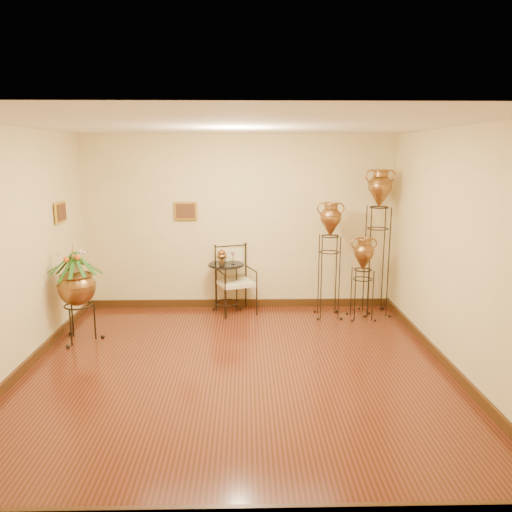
{
  "coord_description": "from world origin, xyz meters",
  "views": [
    {
      "loc": [
        0.11,
        -5.49,
        2.5
      ],
      "look_at": [
        0.25,
        1.3,
        1.1
      ],
      "focal_mm": 35.0,
      "sensor_mm": 36.0,
      "label": 1
    }
  ],
  "objects_px": {
    "amphora_mid": "(329,259)",
    "planter_urn": "(76,283)",
    "amphora_tall": "(377,241)",
    "side_table": "(226,287)",
    "armchair": "(236,280)"
  },
  "relations": [
    {
      "from": "amphora_mid",
      "to": "armchair",
      "type": "relative_size",
      "value": 1.7
    },
    {
      "from": "armchair",
      "to": "side_table",
      "type": "bearing_deg",
      "value": 159.02
    },
    {
      "from": "side_table",
      "to": "amphora_mid",
      "type": "bearing_deg",
      "value": -7.42
    },
    {
      "from": "amphora_mid",
      "to": "side_table",
      "type": "distance_m",
      "value": 1.68
    },
    {
      "from": "amphora_mid",
      "to": "armchair",
      "type": "bearing_deg",
      "value": 171.84
    },
    {
      "from": "amphora_tall",
      "to": "side_table",
      "type": "bearing_deg",
      "value": 178.11
    },
    {
      "from": "amphora_tall",
      "to": "side_table",
      "type": "relative_size",
      "value": 2.26
    },
    {
      "from": "amphora_tall",
      "to": "planter_urn",
      "type": "xyz_separation_m",
      "value": [
        -4.3,
        -1.09,
        -0.36
      ]
    },
    {
      "from": "amphora_mid",
      "to": "planter_urn",
      "type": "relative_size",
      "value": 1.25
    },
    {
      "from": "amphora_mid",
      "to": "armchair",
      "type": "xyz_separation_m",
      "value": [
        -1.44,
        0.21,
        -0.38
      ]
    },
    {
      "from": "side_table",
      "to": "amphora_tall",
      "type": "bearing_deg",
      "value": -1.89
    },
    {
      "from": "planter_urn",
      "to": "side_table",
      "type": "relative_size",
      "value": 1.42
    },
    {
      "from": "armchair",
      "to": "side_table",
      "type": "relative_size",
      "value": 1.05
    },
    {
      "from": "amphora_tall",
      "to": "armchair",
      "type": "xyz_separation_m",
      "value": [
        -2.2,
        0.08,
        -0.64
      ]
    },
    {
      "from": "amphora_tall",
      "to": "armchair",
      "type": "bearing_deg",
      "value": 178.01
    }
  ]
}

